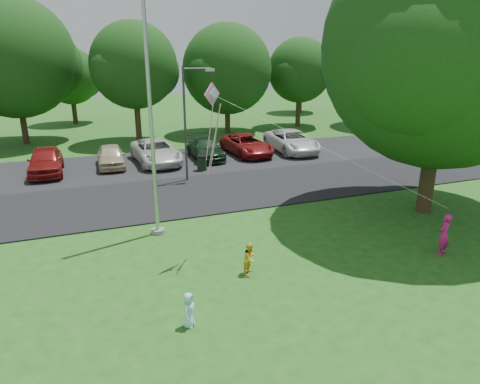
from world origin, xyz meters
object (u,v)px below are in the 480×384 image
object	(u,v)px
street_lamp	(189,114)
child_blue	(189,310)
trash_can	(202,163)
kite	(218,110)
big_tree	(445,53)
child_yellow	(250,258)
flagpole	(151,123)
woman	(444,235)

from	to	relation	value
street_lamp	child_blue	bearing A→B (deg)	-103.45
trash_can	kite	world-z (taller)	kite
trash_can	big_tree	xyz separation A→B (m)	(7.01, -9.73, 6.02)
trash_can	child_yellow	size ratio (longest dim) A/B	0.90
flagpole	kite	world-z (taller)	flagpole
street_lamp	big_tree	bearing A→B (deg)	-43.68
child_blue	flagpole	bearing A→B (deg)	33.67
child_yellow	child_blue	world-z (taller)	child_yellow
flagpole	kite	xyz separation A→B (m)	(1.64, -2.55, 0.67)
flagpole	street_lamp	distance (m)	7.02
street_lamp	woman	size ratio (longest dim) A/B	4.01
street_lamp	kite	xyz separation A→B (m)	(-1.33, -8.88, 1.30)
flagpole	child_yellow	xyz separation A→B (m)	(2.08, -4.11, -3.66)
big_tree	trash_can	bearing A→B (deg)	125.77
trash_can	child_yellow	world-z (taller)	child_yellow
flagpole	kite	size ratio (longest dim) A/B	1.35
woman	child_yellow	size ratio (longest dim) A/B	1.44
street_lamp	child_blue	size ratio (longest dim) A/B	6.41
flagpole	kite	distance (m)	3.11
flagpole	trash_can	bearing A→B (deg)	63.14
flagpole	woman	size ratio (longest dim) A/B	6.80
trash_can	child_blue	distance (m)	14.64
woman	child_yellow	xyz separation A→B (m)	(-6.51, 1.12, -0.23)
street_lamp	kite	world-z (taller)	street_lamp
flagpole	big_tree	world-z (taller)	big_tree
trash_can	woman	distance (m)	13.94
flagpole	child_blue	bearing A→B (deg)	-93.27
child_yellow	child_blue	distance (m)	3.10
street_lamp	child_yellow	distance (m)	10.90
street_lamp	child_yellow	world-z (taller)	street_lamp
flagpole	woman	bearing A→B (deg)	-31.31
street_lamp	child_yellow	xyz separation A→B (m)	(-0.89, -10.44, -3.03)
trash_can	big_tree	bearing A→B (deg)	-54.23
child_yellow	big_tree	bearing A→B (deg)	-22.35
child_blue	big_tree	bearing A→B (deg)	-32.59
big_tree	kite	xyz separation A→B (m)	(-9.39, -0.75, -1.65)
street_lamp	trash_can	size ratio (longest dim) A/B	6.43
trash_can	street_lamp	bearing A→B (deg)	-123.07
street_lamp	child_blue	world-z (taller)	street_lamp
trash_can	child_yellow	distance (m)	12.20
trash_can	kite	xyz separation A→B (m)	(-2.38, -10.48, 4.38)
big_tree	child_yellow	xyz separation A→B (m)	(-8.95, -2.31, -5.98)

